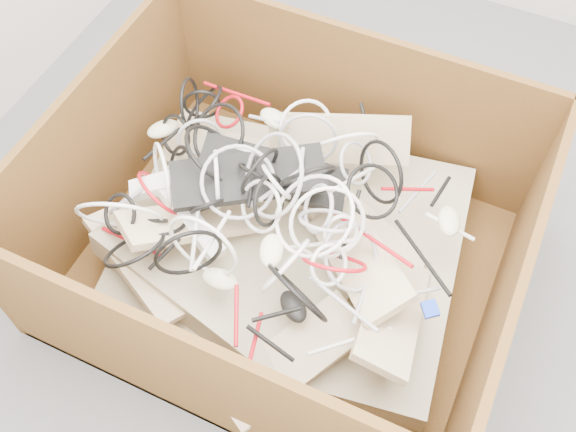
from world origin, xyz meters
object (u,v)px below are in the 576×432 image
at_px(power_strip_left, 178,179).
at_px(power_strip_right, 190,220).
at_px(cardboard_box, 280,246).
at_px(vga_plug, 430,309).

distance_m(power_strip_left, power_strip_right, 0.13).
bearing_deg(cardboard_box, power_strip_right, -149.71).
bearing_deg(vga_plug, cardboard_box, -142.80).
relative_size(power_strip_right, vga_plug, 6.26).
xyz_separation_m(cardboard_box, power_strip_right, (-0.23, -0.13, 0.19)).
distance_m(power_strip_right, vga_plug, 0.73).
bearing_deg(power_strip_left, vga_plug, -37.37).
bearing_deg(vga_plug, power_strip_left, -134.42).
relative_size(cardboard_box, power_strip_left, 4.50).
bearing_deg(power_strip_left, power_strip_right, -78.28).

